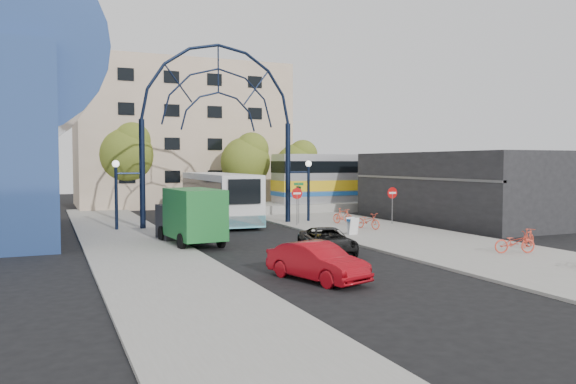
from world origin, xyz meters
name	(u,v)px	position (x,y,z in m)	size (l,w,h in m)	color
ground	(309,260)	(0.00, 0.00, 0.00)	(120.00, 120.00, 0.00)	black
sidewalk_east	(407,238)	(8.00, 4.00, 0.06)	(8.00, 56.00, 0.12)	gray
plaza_west	(138,248)	(-6.50, 6.00, 0.06)	(5.00, 50.00, 0.12)	gray
gateway_arch	(218,98)	(0.00, 14.00, 8.56)	(13.64, 0.44, 12.10)	black
stop_sign	(297,197)	(4.80, 12.00, 1.99)	(0.80, 0.07, 2.50)	slate
do_not_enter_sign	(392,196)	(11.00, 10.00, 1.98)	(0.76, 0.07, 2.48)	slate
street_name_sign	(299,194)	(5.20, 12.60, 2.13)	(0.70, 0.70, 2.80)	slate
sandwich_board	(352,224)	(5.60, 5.98, 0.74)	(0.55, 0.61, 0.99)	white
commercial_block_east	(451,187)	(16.00, 10.00, 2.50)	(6.00, 16.00, 5.00)	black
apartment_block	(180,136)	(2.00, 34.97, 7.00)	(20.00, 12.10, 14.00)	tan
train_platform	(401,204)	(20.00, 22.00, 0.40)	(32.00, 5.00, 0.80)	gray
train_car	(401,177)	(20.00, 22.00, 2.90)	(25.10, 3.05, 4.20)	#B7B7BC
tree_north_a	(247,159)	(6.12, 25.93, 4.61)	(4.48, 4.48, 7.00)	#382314
tree_north_b	(127,152)	(-3.88, 29.93, 5.27)	(5.12, 5.12, 8.00)	#382314
tree_north_c	(298,163)	(12.12, 27.93, 4.28)	(4.16, 4.16, 6.50)	#382314
city_bus	(219,197)	(0.81, 16.88, 1.82)	(3.33, 12.81, 3.49)	silver
green_truck	(190,217)	(-3.74, 6.66, 1.47)	(2.64, 5.97, 2.94)	black
black_suv	(327,241)	(1.38, 0.98, 0.62)	(2.05, 4.44, 1.23)	black
red_sedan	(317,262)	(-1.61, -4.02, 0.69)	(1.46, 4.18, 1.38)	maroon
bike_near_a	(368,221)	(7.93, 8.11, 0.62)	(0.66, 1.90, 1.00)	#E3472D
bike_near_b	(343,216)	(7.84, 11.19, 0.65)	(0.50, 1.77, 1.06)	#F55031
bike_far_a	(515,242)	(9.13, -2.73, 0.62)	(0.66, 1.89, 0.99)	red
bike_far_b	(528,238)	(11.13, -1.64, 0.58)	(0.44, 1.54, 0.93)	#D8412B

